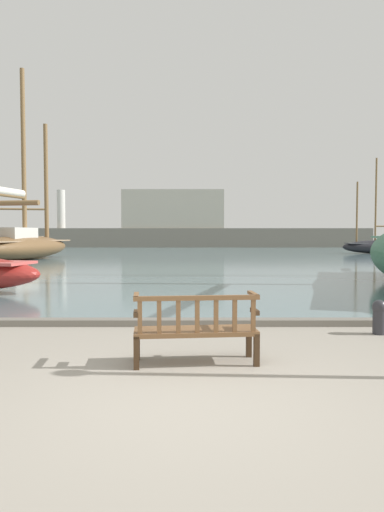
{
  "coord_description": "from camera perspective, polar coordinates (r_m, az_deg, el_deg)",
  "views": [
    {
      "loc": [
        0.04,
        -4.54,
        1.69
      ],
      "look_at": [
        0.04,
        10.0,
        1.0
      ],
      "focal_mm": 32.0,
      "sensor_mm": 36.0,
      "label": 1
    }
  ],
  "objects": [
    {
      "name": "sailboat_far_port",
      "position": [
        41.73,
        22.07,
        1.22
      ],
      "size": [
        6.25,
        2.26,
        8.04
      ],
      "color": "black",
      "rests_on": "harbor_water"
    },
    {
      "name": "ground_plane",
      "position": [
        4.85,
        -0.54,
        -17.68
      ],
      "size": [
        160.0,
        160.0,
        0.0
      ],
      "primitive_type": "plane",
      "color": "gray"
    },
    {
      "name": "harbor_water",
      "position": [
        48.57,
        -0.05,
        0.77
      ],
      "size": [
        100.0,
        80.0,
        0.08
      ],
      "primitive_type": "cube",
      "color": "slate",
      "rests_on": "ground"
    },
    {
      "name": "quay_edge_kerb",
      "position": [
        8.55,
        -0.3,
        -8.27
      ],
      "size": [
        40.0,
        0.3,
        0.12
      ],
      "primitive_type": "cube",
      "color": "slate",
      "rests_on": "ground"
    },
    {
      "name": "far_breakwater",
      "position": [
        57.33,
        -0.98,
        3.43
      ],
      "size": [
        44.75,
        2.4,
        7.26
      ],
      "color": "slate",
      "rests_on": "ground"
    },
    {
      "name": "sailboat_mid_port",
      "position": [
        31.04,
        -20.46,
        1.65
      ],
      "size": [
        4.99,
        9.9,
        12.12
      ],
      "color": "brown",
      "rests_on": "harbor_water"
    },
    {
      "name": "park_bench",
      "position": [
        6.01,
        0.46,
        -8.99
      ],
      "size": [
        1.64,
        0.67,
        0.92
      ],
      "color": "#3D2A19",
      "rests_on": "ground"
    },
    {
      "name": "mooring_bollard",
      "position": [
        8.4,
        22.36,
        -6.84
      ],
      "size": [
        0.24,
        0.24,
        0.58
      ],
      "color": "#2D2D33",
      "rests_on": "ground"
    }
  ]
}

